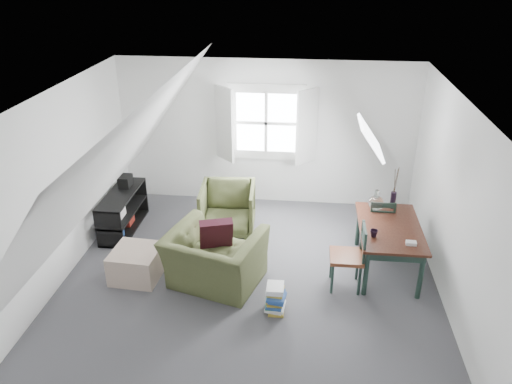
# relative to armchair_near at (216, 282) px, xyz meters

# --- Properties ---
(floor) EXTENTS (5.50, 5.50, 0.00)m
(floor) POSITION_rel_armchair_near_xyz_m (0.44, -0.19, 0.00)
(floor) COLOR #47474B
(floor) RESTS_ON ground
(ceiling) EXTENTS (5.50, 5.50, 0.00)m
(ceiling) POSITION_rel_armchair_near_xyz_m (0.44, -0.19, 2.50)
(ceiling) COLOR white
(ceiling) RESTS_ON wall_back
(wall_back) EXTENTS (5.00, 0.00, 5.00)m
(wall_back) POSITION_rel_armchair_near_xyz_m (0.44, 2.56, 1.25)
(wall_back) COLOR white
(wall_back) RESTS_ON ground
(wall_left) EXTENTS (0.00, 5.50, 5.50)m
(wall_left) POSITION_rel_armchair_near_xyz_m (-2.06, -0.19, 1.25)
(wall_left) COLOR white
(wall_left) RESTS_ON ground
(wall_right) EXTENTS (0.00, 5.50, 5.50)m
(wall_right) POSITION_rel_armchair_near_xyz_m (2.94, -0.19, 1.25)
(wall_right) COLOR white
(wall_right) RESTS_ON ground
(slope_left) EXTENTS (3.19, 5.50, 4.48)m
(slope_left) POSITION_rel_armchair_near_xyz_m (-1.11, -0.19, 1.78)
(slope_left) COLOR white
(slope_left) RESTS_ON wall_left
(slope_right) EXTENTS (3.19, 5.50, 4.48)m
(slope_right) POSITION_rel_armchair_near_xyz_m (1.99, -0.19, 1.78)
(slope_right) COLOR white
(slope_right) RESTS_ON wall_right
(dormer_window) EXTENTS (1.71, 0.35, 1.30)m
(dormer_window) POSITION_rel_armchair_near_xyz_m (0.44, 2.49, 1.45)
(dormer_window) COLOR white
(dormer_window) RESTS_ON wall_back
(skylight) EXTENTS (0.35, 0.75, 0.47)m
(skylight) POSITION_rel_armchair_near_xyz_m (1.99, 1.11, 1.75)
(skylight) COLOR white
(skylight) RESTS_ON slope_right
(armchair_near) EXTENTS (1.42, 1.32, 0.76)m
(armchair_near) POSITION_rel_armchair_near_xyz_m (0.00, 0.00, 0.00)
(armchair_near) COLOR #424A25
(armchair_near) RESTS_ON floor
(armchair_far) EXTENTS (0.88, 0.90, 0.78)m
(armchair_far) POSITION_rel_armchair_near_xyz_m (-0.05, 1.41, 0.00)
(armchair_far) COLOR #424A25
(armchair_far) RESTS_ON floor
(throw_pillow) EXTENTS (0.49, 0.37, 0.45)m
(throw_pillow) POSITION_rel_armchair_near_xyz_m (-0.00, 0.15, 0.68)
(throw_pillow) COLOR #390F1B
(throw_pillow) RESTS_ON armchair_near
(ottoman) EXTENTS (0.66, 0.66, 0.41)m
(ottoman) POSITION_rel_armchair_near_xyz_m (-1.08, 0.03, 0.21)
(ottoman) COLOR tan
(ottoman) RESTS_ON floor
(dining_table) EXTENTS (0.83, 1.38, 0.69)m
(dining_table) POSITION_rel_armchair_near_xyz_m (2.30, 0.57, 0.60)
(dining_table) COLOR #35170F
(dining_table) RESTS_ON floor
(demijohn) EXTENTS (0.22, 0.22, 0.30)m
(demijohn) POSITION_rel_armchair_near_xyz_m (2.15, 1.02, 0.81)
(demijohn) COLOR silver
(demijohn) RESTS_ON dining_table
(vase_twigs) EXTENTS (0.08, 0.09, 0.62)m
(vase_twigs) POSITION_rel_armchair_near_xyz_m (2.40, 1.12, 0.83)
(vase_twigs) COLOR black
(vase_twigs) RESTS_ON dining_table
(cup) EXTENTS (0.11, 0.11, 0.10)m
(cup) POSITION_rel_armchair_near_xyz_m (2.05, 0.27, 0.69)
(cup) COLOR black
(cup) RESTS_ON dining_table
(paper_box) EXTENTS (0.13, 0.09, 0.04)m
(paper_box) POSITION_rel_armchair_near_xyz_m (2.50, 0.12, 0.71)
(paper_box) COLOR white
(paper_box) RESTS_ON dining_table
(dining_chair_far) EXTENTS (0.40, 0.40, 0.84)m
(dining_chair_far) POSITION_rel_armchair_near_xyz_m (2.25, 1.11, 0.44)
(dining_chair_far) COLOR #622B15
(dining_chair_far) RESTS_ON floor
(dining_chair_near) EXTENTS (0.43, 0.43, 0.91)m
(dining_chair_near) POSITION_rel_armchair_near_xyz_m (1.75, 0.11, 0.48)
(dining_chair_near) COLOR #622B15
(dining_chair_near) RESTS_ON floor
(media_shelf) EXTENTS (0.41, 1.23, 0.63)m
(media_shelf) POSITION_rel_armchair_near_xyz_m (-1.72, 1.25, 0.28)
(media_shelf) COLOR black
(media_shelf) RESTS_ON floor
(electronics_box) EXTENTS (0.18, 0.25, 0.20)m
(electronics_box) POSITION_rel_armchair_near_xyz_m (-1.72, 1.54, 0.71)
(electronics_box) COLOR black
(electronics_box) RESTS_ON media_shelf
(magazine_stack) EXTENTS (0.27, 0.32, 0.36)m
(magazine_stack) POSITION_rel_armchair_near_xyz_m (0.84, -0.50, 0.18)
(magazine_stack) COLOR #B29933
(magazine_stack) RESTS_ON floor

